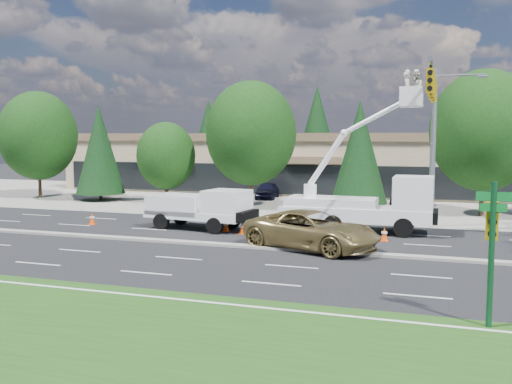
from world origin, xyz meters
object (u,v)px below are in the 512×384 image
(utility_pickup, at_px, (204,213))
(bucket_truck, at_px, (371,198))
(street_sign_pole, at_px, (492,238))
(signal_mast, at_px, (433,120))
(minivan, at_px, (312,230))

(utility_pickup, bearing_deg, bucket_truck, 20.78)
(street_sign_pole, xyz_separation_m, bucket_truck, (-5.07, 14.61, -0.56))
(signal_mast, xyz_separation_m, bucket_truck, (-3.10, -0.84, -4.17))
(signal_mast, relative_size, bucket_truck, 1.17)
(signal_mast, distance_m, minivan, 9.69)
(signal_mast, relative_size, minivan, 1.59)
(street_sign_pole, height_order, utility_pickup, street_sign_pole)
(minivan, bearing_deg, street_sign_pole, -122.67)
(street_sign_pole, xyz_separation_m, minivan, (-7.04, 9.00, -1.56))
(utility_pickup, relative_size, minivan, 0.97)
(signal_mast, height_order, minivan, signal_mast)
(utility_pickup, height_order, minivan, utility_pickup)
(signal_mast, height_order, street_sign_pole, signal_mast)
(minivan, bearing_deg, signal_mast, -18.91)
(utility_pickup, distance_m, bucket_truck, 9.22)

